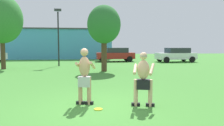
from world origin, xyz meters
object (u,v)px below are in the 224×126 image
frisbee (98,109)px  lamp_post (58,31)px  player_in_gray (85,75)px  car_white_far_end (176,55)px  player_with_cap (143,77)px  tree_right_field (2,19)px  tree_behind_players (104,25)px  car_red_mid_lot (116,54)px

frisbee → lamp_post: 14.01m
player_in_gray → car_white_far_end: (9.92, 16.02, -0.10)m
player_with_cap → player_in_gray: (-1.74, 0.41, 0.03)m
player_in_gray → tree_right_field: bearing=121.3°
player_in_gray → tree_behind_players: size_ratio=0.37×
frisbee → lamp_post: lamp_post is taller
frisbee → car_white_far_end: bearing=60.2°
player_with_cap → car_red_mid_lot: size_ratio=0.37×
tree_right_field → frisbee: bearing=-58.6°
frisbee → lamp_post: bearing=102.2°
lamp_post → frisbee: bearing=-77.8°
player_with_cap → frisbee: bearing=-172.0°
car_red_mid_lot → lamp_post: 7.84m
player_in_gray → car_red_mid_lot: 17.79m
player_with_cap → player_in_gray: bearing=166.6°
player_with_cap → car_white_far_end: size_ratio=0.37×
frisbee → tree_behind_players: tree_behind_players is taller
lamp_post → player_in_gray: bearing=-78.9°
frisbee → lamp_post: size_ratio=0.05×
lamp_post → tree_behind_players: lamp_post is taller
player_with_cap → car_white_far_end: 18.35m
player_in_gray → tree_right_field: tree_right_field is taller
tree_behind_players → tree_right_field: bearing=163.8°
player_with_cap → tree_right_field: size_ratio=0.29×
car_red_mid_lot → tree_right_field: bearing=-144.6°
player_with_cap → lamp_post: bearing=107.9°
player_in_gray → tree_behind_players: tree_behind_players is taller
player_with_cap → frisbee: 1.63m
lamp_post → tree_right_field: (-3.93, -2.15, 0.67)m
lamp_post → tree_behind_players: bearing=-49.5°
player_in_gray → lamp_post: bearing=101.1°
player_with_cap → frisbee: player_with_cap is taller
car_white_far_end → tree_right_field: size_ratio=0.77×
tree_behind_players → player_with_cap: bearing=-86.7°
frisbee → tree_right_field: bearing=121.4°
car_red_mid_lot → car_white_far_end: size_ratio=0.99×
player_in_gray → car_red_mid_lot: bearing=79.4°
player_in_gray → tree_behind_players: bearing=81.5°
player_with_cap → lamp_post: lamp_post is taller
car_white_far_end → tree_right_field: tree_right_field is taller
frisbee → car_red_mid_lot: 18.34m
lamp_post → tree_behind_players: 5.77m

